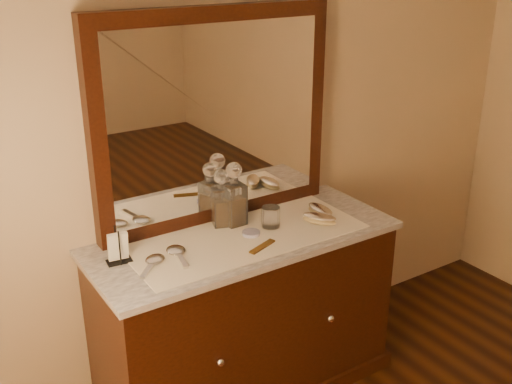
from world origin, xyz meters
TOP-DOWN VIEW (x-y plane):
  - dresser_cabinet at (0.00, 1.96)m, footprint 1.40×0.55m
  - dresser_plinth at (0.00, 1.96)m, footprint 1.46×0.59m
  - knob_left at (-0.30, 1.67)m, footprint 0.04×0.04m
  - knob_right at (0.30, 1.67)m, footprint 0.04×0.04m
  - marble_top at (0.00, 1.96)m, footprint 1.44×0.59m
  - mirror_frame at (0.00, 2.20)m, footprint 1.20×0.08m
  - mirror_glass at (0.00, 2.17)m, footprint 1.06×0.01m
  - lace_runner at (0.00, 1.94)m, footprint 1.10×0.45m
  - pin_dish at (0.03, 1.94)m, footprint 0.08×0.08m
  - comb at (0.00, 1.80)m, footprint 0.16×0.08m
  - napkin_rack at (-0.57, 2.03)m, footprint 0.11×0.07m
  - decanter_left at (-0.03, 2.11)m, footprint 0.11×0.11m
  - decanter_right at (0.03, 2.08)m, footprint 0.09×0.09m
  - brush_near at (0.37, 1.87)m, footprint 0.15×0.18m
  - brush_far at (0.43, 1.94)m, footprint 0.08×0.17m
  - hand_mirror_outer at (-0.46, 1.93)m, footprint 0.18×0.18m
  - hand_mirror_inner at (-0.34, 1.95)m, footprint 0.10×0.22m
  - tumblers at (0.15, 1.96)m, footprint 0.09×0.09m

SIDE VIEW (x-z plane):
  - dresser_plinth at x=0.00m, z-range 0.00..0.08m
  - dresser_cabinet at x=0.00m, z-range 0.00..0.82m
  - knob_left at x=-0.30m, z-range 0.43..0.47m
  - knob_right at x=0.30m, z-range 0.43..0.47m
  - marble_top at x=0.00m, z-range 0.82..0.85m
  - lace_runner at x=0.00m, z-range 0.85..0.85m
  - comb at x=0.00m, z-range 0.85..0.86m
  - pin_dish at x=0.03m, z-range 0.85..0.87m
  - hand_mirror_outer at x=-0.46m, z-range 0.85..0.87m
  - hand_mirror_inner at x=-0.34m, z-range 0.85..0.87m
  - brush_near at x=0.37m, z-range 0.85..0.90m
  - brush_far at x=0.43m, z-range 0.85..0.90m
  - tumblers at x=0.15m, z-range 0.85..0.95m
  - napkin_rack at x=-0.57m, z-range 0.83..0.99m
  - decanter_left at x=-0.03m, z-range 0.82..1.10m
  - decanter_right at x=0.03m, z-range 0.82..1.13m
  - mirror_frame at x=0.00m, z-range 0.85..1.85m
  - mirror_glass at x=0.00m, z-range 0.92..1.78m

